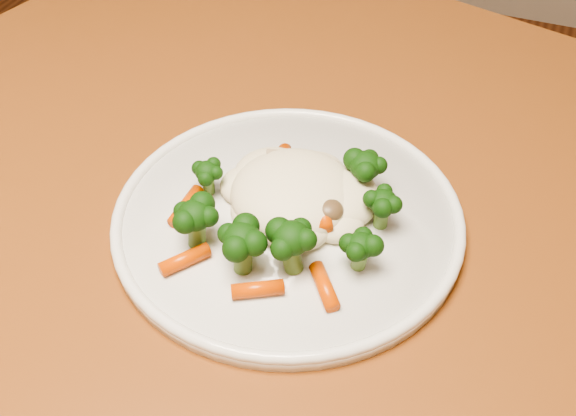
% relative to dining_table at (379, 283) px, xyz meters
% --- Properties ---
extents(dining_table, '(1.25, 0.99, 0.75)m').
position_rel_dining_table_xyz_m(dining_table, '(0.00, 0.00, 0.00)').
color(dining_table, brown).
rests_on(dining_table, ground).
extents(plate, '(0.30, 0.30, 0.01)m').
position_rel_dining_table_xyz_m(plate, '(-0.07, -0.06, 0.12)').
color(plate, white).
rests_on(plate, dining_table).
extents(meal, '(0.19, 0.18, 0.05)m').
position_rel_dining_table_xyz_m(meal, '(-0.07, -0.06, 0.14)').
color(meal, '#FDF1CA').
rests_on(meal, plate).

